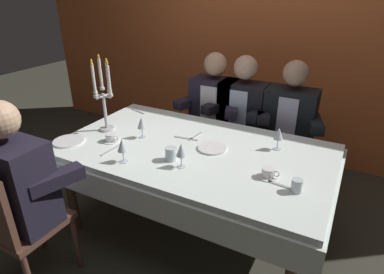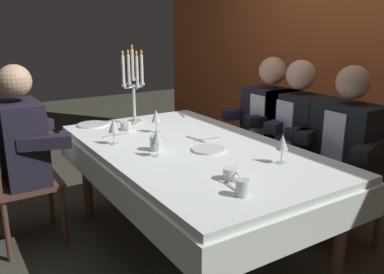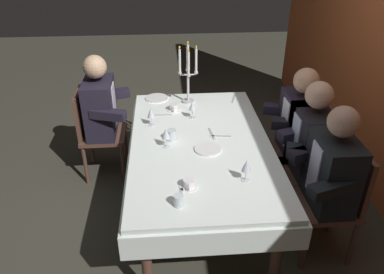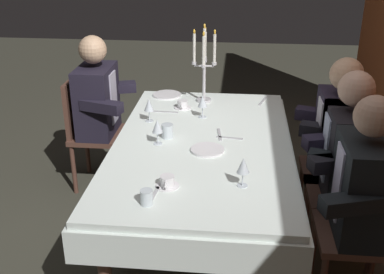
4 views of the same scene
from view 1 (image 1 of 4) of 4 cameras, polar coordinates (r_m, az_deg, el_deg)
ground_plane at (r=2.71m, az=0.21°, el=-15.94°), size 12.00×12.00×0.00m
back_wall at (r=3.62m, az=13.19°, el=17.74°), size 6.00×0.12×2.70m
dining_table at (r=2.35m, az=0.23°, el=-4.44°), size 1.94×1.14×0.74m
candelabra at (r=2.56m, az=-15.41°, el=7.02°), size 0.19×0.19×0.59m
dinner_plate_0 at (r=2.53m, az=-20.93°, el=-0.68°), size 0.22×0.22×0.01m
dinner_plate_1 at (r=2.27m, az=3.56°, el=-1.95°), size 0.20×0.20×0.01m
wine_glass_0 at (r=2.42m, az=-8.87°, el=2.38°), size 0.07×0.07×0.16m
wine_glass_1 at (r=2.30m, az=15.05°, el=0.48°), size 0.07×0.07×0.16m
wine_glass_2 at (r=2.00m, az=-1.91°, el=-2.37°), size 0.07×0.07×0.16m
wine_glass_3 at (r=2.10m, az=-12.21°, el=-1.50°), size 0.07×0.07×0.16m
water_tumbler_0 at (r=1.89m, az=17.99°, el=-8.16°), size 0.06×0.06×0.08m
water_tumbler_1 at (r=2.11m, az=-3.73°, el=-2.99°), size 0.08×0.08×0.09m
coffee_cup_0 at (r=1.99m, az=13.30°, el=-6.23°), size 0.13×0.12×0.06m
coffee_cup_1 at (r=2.44m, az=-14.11°, el=-0.15°), size 0.13×0.12×0.06m
knife_0 at (r=2.99m, az=-9.55°, el=4.53°), size 0.19×0.07×0.01m
knife_1 at (r=2.32m, az=-14.11°, el=-2.26°), size 0.02×0.19×0.01m
spoon_2 at (r=1.94m, az=15.62°, el=-8.24°), size 0.17×0.04×0.01m
knife_3 at (r=2.42m, az=-1.06°, el=-0.22°), size 0.19×0.04×0.01m
fork_4 at (r=2.45m, az=0.64°, el=0.15°), size 0.04×0.17×0.01m
seated_diner_0 at (r=2.16m, az=-28.66°, el=-7.20°), size 0.63×0.48×1.24m
seated_diner_1 at (r=3.12m, az=3.97°, el=5.56°), size 0.63×0.48×1.24m
seated_diner_2 at (r=3.02m, az=8.95°, el=4.65°), size 0.63×0.48×1.24m
seated_diner_3 at (r=2.93m, az=16.84°, el=3.13°), size 0.63×0.48×1.24m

